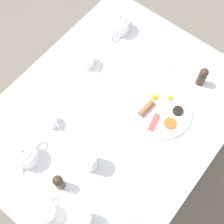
{
  "coord_description": "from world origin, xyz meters",
  "views": [
    {
      "loc": [
        0.37,
        -0.47,
        2.09
      ],
      "look_at": [
        0.0,
        0.0,
        0.79
      ],
      "focal_mm": 50.0,
      "sensor_mm": 36.0,
      "label": 1
    }
  ],
  "objects_px": {
    "teacup_with_saucer_left": "(86,61)",
    "creamer_jug": "(50,121)",
    "teacup_with_saucer_right": "(46,212)",
    "knife_by_plate": "(87,105)",
    "water_glass_tall": "(82,219)",
    "water_glass_short": "(89,160)",
    "napkin_folded": "(126,208)",
    "spoon_for_tea": "(128,74)",
    "pepper_grinder": "(59,182)",
    "teapot_far": "(119,24)",
    "salt_grinder": "(202,76)",
    "teapot_near": "(25,154)",
    "fork_spare": "(41,95)",
    "fork_by_plate": "(171,66)",
    "breakfast_plate": "(161,110)"
  },
  "relations": [
    {
      "from": "water_glass_short",
      "to": "salt_grinder",
      "type": "xyz_separation_m",
      "value": [
        0.16,
        0.64,
        -0.0
      ]
    },
    {
      "from": "napkin_folded",
      "to": "knife_by_plate",
      "type": "relative_size",
      "value": 1.14
    },
    {
      "from": "teapot_far",
      "to": "water_glass_tall",
      "type": "relative_size",
      "value": 1.71
    },
    {
      "from": "knife_by_plate",
      "to": "fork_spare",
      "type": "xyz_separation_m",
      "value": [
        -0.21,
        -0.1,
        0.0
      ]
    },
    {
      "from": "napkin_folded",
      "to": "pepper_grinder",
      "type": "bearing_deg",
      "value": -160.41
    },
    {
      "from": "pepper_grinder",
      "to": "salt_grinder",
      "type": "height_order",
      "value": "same"
    },
    {
      "from": "water_glass_tall",
      "to": "spoon_for_tea",
      "type": "height_order",
      "value": "water_glass_tall"
    },
    {
      "from": "water_glass_tall",
      "to": "water_glass_short",
      "type": "bearing_deg",
      "value": 124.15
    },
    {
      "from": "teacup_with_saucer_right",
      "to": "knife_by_plate",
      "type": "distance_m",
      "value": 0.51
    },
    {
      "from": "pepper_grinder",
      "to": "fork_spare",
      "type": "height_order",
      "value": "pepper_grinder"
    },
    {
      "from": "salt_grinder",
      "to": "napkin_folded",
      "type": "relative_size",
      "value": 0.55
    },
    {
      "from": "spoon_for_tea",
      "to": "napkin_folded",
      "type": "bearing_deg",
      "value": -53.27
    },
    {
      "from": "fork_by_plate",
      "to": "knife_by_plate",
      "type": "height_order",
      "value": "same"
    },
    {
      "from": "creamer_jug",
      "to": "pepper_grinder",
      "type": "relative_size",
      "value": 0.8
    },
    {
      "from": "teapot_near",
      "to": "water_glass_short",
      "type": "xyz_separation_m",
      "value": [
        0.23,
        0.15,
        0.02
      ]
    },
    {
      "from": "napkin_folded",
      "to": "spoon_for_tea",
      "type": "relative_size",
      "value": 1.41
    },
    {
      "from": "teapot_far",
      "to": "creamer_jug",
      "type": "xyz_separation_m",
      "value": [
        0.09,
        -0.62,
        -0.02
      ]
    },
    {
      "from": "teacup_with_saucer_left",
      "to": "fork_spare",
      "type": "height_order",
      "value": "teacup_with_saucer_left"
    },
    {
      "from": "teacup_with_saucer_left",
      "to": "water_glass_tall",
      "type": "xyz_separation_m",
      "value": [
        0.47,
        -0.57,
        0.03
      ]
    },
    {
      "from": "water_glass_tall",
      "to": "pepper_grinder",
      "type": "height_order",
      "value": "same"
    },
    {
      "from": "teacup_with_saucer_left",
      "to": "teacup_with_saucer_right",
      "type": "xyz_separation_m",
      "value": [
        0.34,
        -0.64,
        -0.0
      ]
    },
    {
      "from": "fork_spare",
      "to": "creamer_jug",
      "type": "bearing_deg",
      "value": -27.53
    },
    {
      "from": "teapot_near",
      "to": "knife_by_plate",
      "type": "bearing_deg",
      "value": 168.65
    },
    {
      "from": "water_glass_tall",
      "to": "water_glass_short",
      "type": "distance_m",
      "value": 0.24
    },
    {
      "from": "pepper_grinder",
      "to": "fork_by_plate",
      "type": "relative_size",
      "value": 0.61
    },
    {
      "from": "fork_by_plate",
      "to": "spoon_for_tea",
      "type": "bearing_deg",
      "value": -129.82
    },
    {
      "from": "teapot_far",
      "to": "spoon_for_tea",
      "type": "xyz_separation_m",
      "value": [
        0.21,
        -0.19,
        -0.04
      ]
    },
    {
      "from": "creamer_jug",
      "to": "teacup_with_saucer_right",
      "type": "bearing_deg",
      "value": -49.19
    },
    {
      "from": "salt_grinder",
      "to": "spoon_for_tea",
      "type": "height_order",
      "value": "salt_grinder"
    },
    {
      "from": "teacup_with_saucer_left",
      "to": "creamer_jug",
      "type": "relative_size",
      "value": 1.67
    },
    {
      "from": "teacup_with_saucer_left",
      "to": "creamer_jug",
      "type": "height_order",
      "value": "teacup_with_saucer_left"
    },
    {
      "from": "spoon_for_tea",
      "to": "teacup_with_saucer_right",
      "type": "bearing_deg",
      "value": -78.69
    },
    {
      "from": "knife_by_plate",
      "to": "teapot_near",
      "type": "bearing_deg",
      "value": -96.36
    },
    {
      "from": "teacup_with_saucer_left",
      "to": "water_glass_tall",
      "type": "height_order",
      "value": "water_glass_tall"
    },
    {
      "from": "breakfast_plate",
      "to": "napkin_folded",
      "type": "height_order",
      "value": "breakfast_plate"
    },
    {
      "from": "napkin_folded",
      "to": "water_glass_tall",
      "type": "bearing_deg",
      "value": -125.77
    },
    {
      "from": "pepper_grinder",
      "to": "salt_grinder",
      "type": "distance_m",
      "value": 0.81
    },
    {
      "from": "water_glass_short",
      "to": "fork_spare",
      "type": "bearing_deg",
      "value": 164.72
    },
    {
      "from": "water_glass_short",
      "to": "knife_by_plate",
      "type": "height_order",
      "value": "water_glass_short"
    },
    {
      "from": "teacup_with_saucer_left",
      "to": "spoon_for_tea",
      "type": "relative_size",
      "value": 1.02
    },
    {
      "from": "salt_grinder",
      "to": "napkin_folded",
      "type": "height_order",
      "value": "salt_grinder"
    },
    {
      "from": "teapot_near",
      "to": "salt_grinder",
      "type": "bearing_deg",
      "value": 148.9
    },
    {
      "from": "teapot_far",
      "to": "fork_by_plate",
      "type": "bearing_deg",
      "value": -96.42
    },
    {
      "from": "water_glass_tall",
      "to": "spoon_for_tea",
      "type": "xyz_separation_m",
      "value": [
        -0.28,
        0.66,
        -0.05
      ]
    },
    {
      "from": "water_glass_short",
      "to": "teapot_near",
      "type": "bearing_deg",
      "value": -147.55
    },
    {
      "from": "fork_spare",
      "to": "knife_by_plate",
      "type": "bearing_deg",
      "value": 26.06
    },
    {
      "from": "pepper_grinder",
      "to": "napkin_folded",
      "type": "height_order",
      "value": "pepper_grinder"
    },
    {
      "from": "teacup_with_saucer_right",
      "to": "fork_spare",
      "type": "xyz_separation_m",
      "value": [
        -0.4,
        0.37,
        -0.03
      ]
    },
    {
      "from": "teapot_far",
      "to": "napkin_folded",
      "type": "height_order",
      "value": "teapot_far"
    },
    {
      "from": "teapot_near",
      "to": "spoon_for_tea",
      "type": "distance_m",
      "value": 0.62
    }
  ]
}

